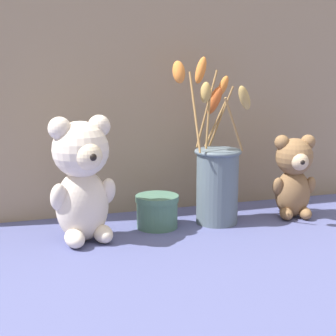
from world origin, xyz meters
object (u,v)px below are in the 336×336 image
(teddy_bear_medium, at_px, (294,175))
(decorative_tin_tall, at_px, (157,211))
(flower_vase, at_px, (216,174))
(teddy_bear_large, at_px, (82,177))

(teddy_bear_medium, bearing_deg, decorative_tin_tall, 176.63)
(flower_vase, relative_size, decorative_tin_tall, 3.94)
(teddy_bear_large, relative_size, decorative_tin_tall, 2.69)
(flower_vase, xyz_separation_m, decorative_tin_tall, (-0.12, 0.00, -0.07))
(teddy_bear_medium, bearing_deg, flower_vase, 175.60)
(flower_vase, bearing_deg, teddy_bear_large, -173.37)
(teddy_bear_medium, distance_m, decorative_tin_tall, 0.30)
(teddy_bear_medium, relative_size, decorative_tin_tall, 2.05)
(flower_vase, height_order, decorative_tin_tall, flower_vase)
(teddy_bear_medium, xyz_separation_m, decorative_tin_tall, (-0.30, 0.02, -0.06))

